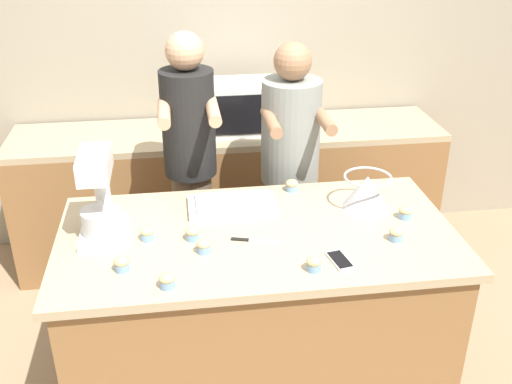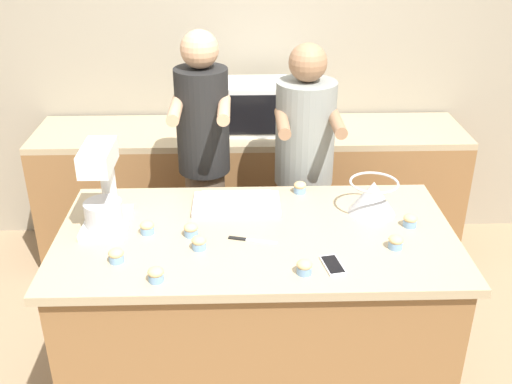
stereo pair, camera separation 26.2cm
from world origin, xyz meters
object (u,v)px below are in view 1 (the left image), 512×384
at_px(microwave_oven, 239,106).
at_px(cupcake_7, 314,264).
at_px(cupcake_6, 147,233).
at_px(cupcake_2, 396,234).
at_px(person_right, 290,177).
at_px(baking_tray, 232,204).
at_px(cupcake_4, 292,185).
at_px(knife, 252,240).
at_px(person_left, 191,174).
at_px(mixing_bowl, 367,191).
at_px(cupcake_5, 193,233).
at_px(cupcake_1, 122,264).
at_px(stand_mixer, 100,200).
at_px(cupcake_8, 167,280).
at_px(cell_phone, 340,260).
at_px(cupcake_0, 405,212).
at_px(cupcake_3, 204,246).

bearing_deg(microwave_oven, cupcake_7, -86.14).
bearing_deg(cupcake_6, cupcake_2, -8.24).
bearing_deg(person_right, baking_tray, -128.87).
bearing_deg(cupcake_4, knife, -119.88).
relative_size(person_left, mixing_bowl, 7.27).
height_order(microwave_oven, cupcake_5, microwave_oven).
relative_size(cupcake_1, cupcake_2, 1.00).
height_order(stand_mixer, cupcake_8, stand_mixer).
distance_m(cupcake_1, cupcake_8, 0.23).
relative_size(cupcake_1, cupcake_7, 1.00).
distance_m(person_left, mixing_bowl, 1.00).
bearing_deg(mixing_bowl, stand_mixer, -175.71).
distance_m(baking_tray, cell_phone, 0.67).
xyz_separation_m(person_right, cupcake_8, (-0.69, -1.09, 0.11)).
height_order(cell_phone, cupcake_6, cupcake_6).
relative_size(cupcake_0, cupcake_6, 1.00).
distance_m(microwave_oven, knife, 1.43).
bearing_deg(mixing_bowl, cupcake_5, -167.09).
bearing_deg(cupcake_5, cupcake_3, -69.30).
bearing_deg(baking_tray, cupcake_7, -65.04).
xyz_separation_m(stand_mixer, cell_phone, (0.99, -0.36, -0.17)).
distance_m(baking_tray, cupcake_0, 0.82).
distance_m(stand_mixer, mixing_bowl, 1.25).
xyz_separation_m(knife, cupcake_5, (-0.26, 0.05, 0.03)).
distance_m(cupcake_0, cupcake_2, 0.22).
distance_m(person_left, cupcake_6, 0.75).
xyz_separation_m(knife, cupcake_7, (0.22, -0.26, 0.03)).
distance_m(person_left, cupcake_5, 0.75).
height_order(cupcake_1, cupcake_6, same).
distance_m(cupcake_2, cupcake_3, 0.84).
xyz_separation_m(cell_phone, cupcake_6, (-0.79, 0.29, 0.03)).
relative_size(knife, cupcake_2, 3.39).
relative_size(microwave_oven, cell_phone, 3.59).
bearing_deg(cupcake_1, cupcake_0, 11.30).
bearing_deg(stand_mixer, cupcake_2, -10.26).
relative_size(cupcake_2, cupcake_7, 1.00).
height_order(cell_phone, cupcake_8, cupcake_8).
height_order(knife, cupcake_3, cupcake_3).
height_order(stand_mixer, cupcake_5, stand_mixer).
bearing_deg(knife, cupcake_0, 8.13).
bearing_deg(cell_phone, cupcake_0, 38.41).
relative_size(cupcake_3, cupcake_4, 1.00).
height_order(knife, cupcake_2, cupcake_2).
height_order(cupcake_2, cupcake_7, same).
height_order(cupcake_1, cupcake_2, same).
bearing_deg(cupcake_5, knife, -10.93).
relative_size(microwave_oven, cupcake_3, 8.68).
bearing_deg(person_right, cupcake_1, -132.74).
xyz_separation_m(stand_mixer, cupcake_6, (0.20, -0.07, -0.14)).
relative_size(knife, cupcake_1, 3.39).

